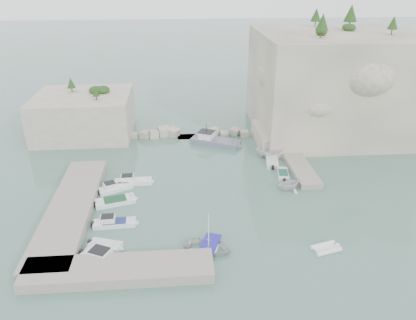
{
  "coord_description": "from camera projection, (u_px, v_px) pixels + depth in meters",
  "views": [
    {
      "loc": [
        -3.99,
        -43.32,
        26.57
      ],
      "look_at": [
        0.0,
        6.0,
        3.0
      ],
      "focal_mm": 35.0,
      "sensor_mm": 36.0,
      "label": 1
    }
  ],
  "objects": [
    {
      "name": "tender_east_c",
      "position": [
        272.0,
        162.0,
        61.15
      ],
      "size": [
        2.63,
        5.58,
        0.7
      ],
      "primitive_type": null,
      "rotation": [
        0.0,
        0.0,
        1.4
      ],
      "color": "silver",
      "rests_on": "ground"
    },
    {
      "name": "work_boat",
      "position": [
        215.0,
        144.0,
        67.3
      ],
      "size": [
        9.16,
        6.27,
        2.2
      ],
      "primitive_type": null,
      "rotation": [
        0.0,
        0.0,
        -0.45
      ],
      "color": "slate",
      "rests_on": "ground"
    },
    {
      "name": "motorboat_b",
      "position": [
        116.0,
        190.0,
        53.45
      ],
      "size": [
        5.12,
        3.66,
        1.4
      ],
      "primitive_type": null,
      "rotation": [
        0.0,
        0.0,
        0.47
      ],
      "color": "white",
      "rests_on": "ground"
    },
    {
      "name": "motorboat_c",
      "position": [
        115.0,
        203.0,
        50.51
      ],
      "size": [
        5.68,
        3.31,
        0.7
      ],
      "primitive_type": null,
      "rotation": [
        0.0,
        0.0,
        0.27
      ],
      "color": "white",
      "rests_on": "ground"
    },
    {
      "name": "inflatable_dinghy",
      "position": [
        326.0,
        250.0,
        42.16
      ],
      "size": [
        3.43,
        2.29,
        0.44
      ],
      "primitive_type": null,
      "rotation": [
        0.0,
        0.0,
        0.27
      ],
      "color": "white",
      "rests_on": "ground"
    },
    {
      "name": "rowboat",
      "position": [
        209.0,
        250.0,
        42.06
      ],
      "size": [
        6.01,
        5.17,
        1.05
      ],
      "primitive_type": "imported",
      "rotation": [
        0.0,
        0.0,
        1.21
      ],
      "color": "silver",
      "rests_on": "ground"
    },
    {
      "name": "tender_east_a",
      "position": [
        288.0,
        189.0,
        53.74
      ],
      "size": [
        4.54,
        4.24,
        1.94
      ],
      "primitive_type": "imported",
      "rotation": [
        0.0,
        0.0,
        1.92
      ],
      "color": "silver",
      "rests_on": "ground"
    },
    {
      "name": "tender_east_b",
      "position": [
        283.0,
        176.0,
        57.01
      ],
      "size": [
        2.09,
        4.34,
        0.7
      ],
      "primitive_type": null,
      "rotation": [
        0.0,
        0.0,
        1.4
      ],
      "color": "silver",
      "rests_on": "ground"
    },
    {
      "name": "tender_east_d",
      "position": [
        271.0,
        157.0,
        62.91
      ],
      "size": [
        4.79,
        1.86,
        1.84
      ],
      "primitive_type": "imported",
      "rotation": [
        0.0,
        0.0,
        1.56
      ],
      "color": "silver",
      "rests_on": "ground"
    },
    {
      "name": "cliff_terrace",
      "position": [
        280.0,
        136.0,
        67.3
      ],
      "size": [
        8.0,
        10.0,
        2.5
      ],
      "primitive_type": "cube",
      "color": "beige",
      "rests_on": "ground"
    },
    {
      "name": "outcrop_west",
      "position": [
        84.0,
        114.0,
        70.23
      ],
      "size": [
        16.0,
        14.0,
        7.0
      ],
      "primitive_type": "cube",
      "color": "beige",
      "rests_on": "ground"
    },
    {
      "name": "ledge_east",
      "position": [
        296.0,
        161.0,
        60.5
      ],
      "size": [
        3.0,
        16.0,
        0.8
      ],
      "primitive_type": "cube",
      "color": "#9E9689",
      "rests_on": "ground"
    },
    {
      "name": "rowboat_mast",
      "position": [
        209.0,
        229.0,
        40.93
      ],
      "size": [
        0.1,
        0.1,
        4.2
      ],
      "primitive_type": "cylinder",
      "color": "white",
      "rests_on": "rowboat"
    },
    {
      "name": "motorboat_e",
      "position": [
        106.0,
        248.0,
        42.46
      ],
      "size": [
        4.05,
        2.64,
        0.7
      ],
      "primitive_type": null,
      "rotation": [
        0.0,
        0.0,
        -0.32
      ],
      "color": "silver",
      "rests_on": "ground"
    },
    {
      "name": "motorboat_d",
      "position": [
        115.0,
        225.0,
        46.14
      ],
      "size": [
        5.25,
        1.78,
        1.4
      ],
      "primitive_type": null,
      "rotation": [
        0.0,
        0.0,
        0.05
      ],
      "color": "white",
      "rests_on": "ground"
    },
    {
      "name": "cliff_east",
      "position": [
        334.0,
        84.0,
        69.41
      ],
      "size": [
        26.0,
        22.0,
        17.0
      ],
      "primitive_type": "cube",
      "color": "beige",
      "rests_on": "ground"
    },
    {
      "name": "motorboat_f",
      "position": [
        108.0,
        262.0,
        40.33
      ],
      "size": [
        6.78,
        4.66,
        1.4
      ],
      "primitive_type": null,
      "rotation": [
        0.0,
        0.0,
        -0.46
      ],
      "color": "white",
      "rests_on": "ground"
    },
    {
      "name": "motorboat_a",
      "position": [
        133.0,
        183.0,
        55.08
      ],
      "size": [
        5.52,
        1.84,
        1.4
      ],
      "primitive_type": null,
      "rotation": [
        0.0,
        0.0,
        0.04
      ],
      "color": "white",
      "rests_on": "ground"
    },
    {
      "name": "breakwater",
      "position": [
        195.0,
        133.0,
        70.12
      ],
      "size": [
        28.0,
        3.0,
        1.4
      ],
      "primitive_type": "cube",
      "color": "beige",
      "rests_on": "ground"
    },
    {
      "name": "vegetation",
      "position": [
        307.0,
        26.0,
        66.24
      ],
      "size": [
        53.48,
        13.88,
        13.4
      ],
      "color": "#1E4219",
      "rests_on": "ground"
    },
    {
      "name": "ground",
      "position": [
        212.0,
        202.0,
        50.7
      ],
      "size": [
        400.0,
        400.0,
        0.0
      ],
      "primitive_type": "plane",
      "color": "slate",
      "rests_on": "ground"
    },
    {
      "name": "quay_south",
      "position": [
        119.0,
        270.0,
        38.48
      ],
      "size": [
        18.0,
        4.0,
        1.1
      ],
      "primitive_type": "cube",
      "color": "#9E9689",
      "rests_on": "ground"
    },
    {
      "name": "quay_west",
      "position": [
        71.0,
        209.0,
        48.32
      ],
      "size": [
        5.0,
        24.0,
        1.1
      ],
      "primitive_type": "cube",
      "color": "#9E9689",
      "rests_on": "ground"
    }
  ]
}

